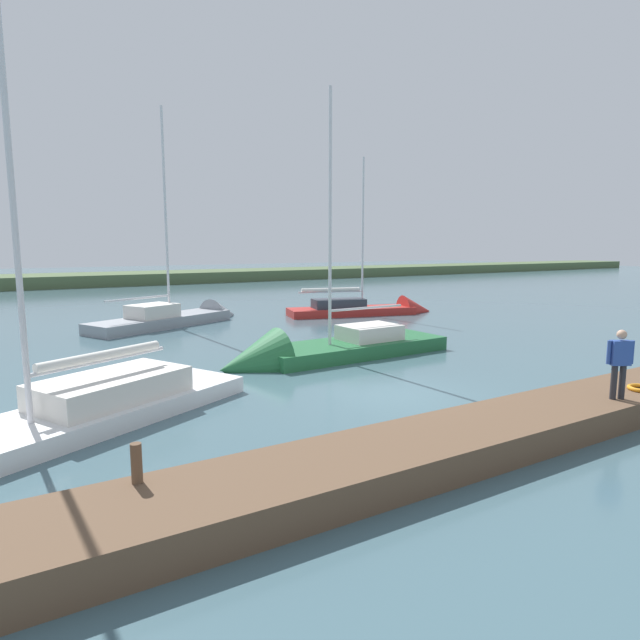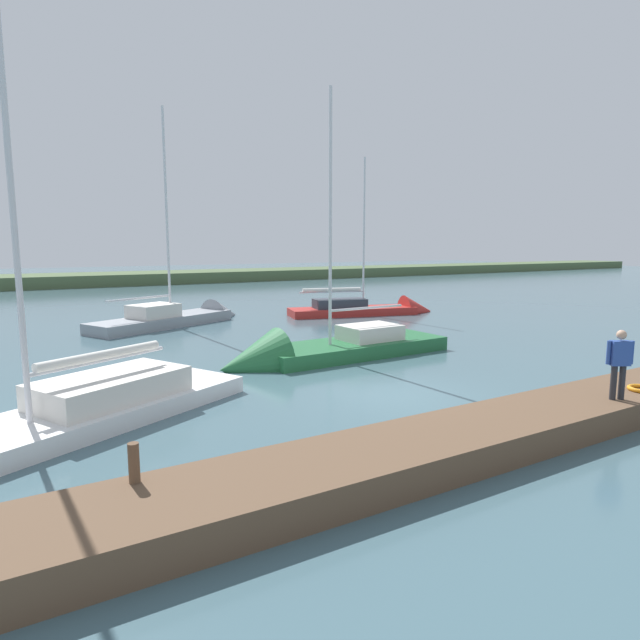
% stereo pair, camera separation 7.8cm
% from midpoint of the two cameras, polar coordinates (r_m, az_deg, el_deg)
% --- Properties ---
extents(ground_plane, '(200.00, 200.00, 0.00)m').
position_cam_midpoint_polar(ground_plane, '(15.14, 7.61, -8.00)').
color(ground_plane, '#42606B').
extents(far_shoreline, '(180.00, 8.00, 2.40)m').
position_cam_midpoint_polar(far_shoreline, '(61.03, -22.23, 3.58)').
color(far_shoreline, '#4C603D').
rests_on(far_shoreline, ground_plane).
extents(dock_pier, '(20.12, 2.03, 0.61)m').
position_cam_midpoint_polar(dock_pier, '(12.22, 20.08, -10.88)').
color(dock_pier, brown).
rests_on(dock_pier, ground_plane).
extents(mooring_post_near, '(0.17, 0.17, 0.62)m').
position_cam_midpoint_polar(mooring_post_near, '(8.67, -19.54, -14.44)').
color(mooring_post_near, brown).
rests_on(mooring_post_near, dock_pier).
extents(sailboat_near_dock, '(9.39, 5.97, 12.09)m').
position_cam_midpoint_polar(sailboat_near_dock, '(29.29, -14.82, -0.03)').
color(sailboat_near_dock, gray).
rests_on(sailboat_near_dock, ground_plane).
extents(sailboat_mid_channel, '(9.35, 2.82, 10.82)m').
position_cam_midpoint_polar(sailboat_mid_channel, '(19.27, -0.85, -3.90)').
color(sailboat_mid_channel, '#236638').
rests_on(sailboat_mid_channel, ground_plane).
extents(sailboat_inner_slip, '(9.36, 4.28, 10.30)m').
position_cam_midpoint_polar(sailboat_inner_slip, '(32.36, 5.69, 0.93)').
color(sailboat_inner_slip, '#B22823').
rests_on(sailboat_inner_slip, ground_plane).
extents(sailboat_behind_pier, '(10.10, 6.71, 10.58)m').
position_cam_midpoint_polar(sailboat_behind_pier, '(12.83, -30.67, -11.39)').
color(sailboat_behind_pier, white).
rests_on(sailboat_behind_pier, ground_plane).
extents(person_on_dock, '(0.56, 0.41, 1.64)m').
position_cam_midpoint_polar(person_on_dock, '(14.02, 29.63, -3.77)').
color(person_on_dock, '#28282D').
rests_on(person_on_dock, dock_pier).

